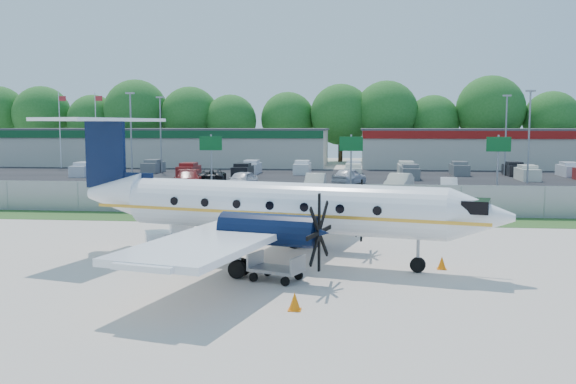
# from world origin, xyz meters

# --- Properties ---
(ground) EXTENTS (170.00, 170.00, 0.00)m
(ground) POSITION_xyz_m (0.00, 0.00, 0.00)
(ground) COLOR beige
(ground) RESTS_ON ground
(grass_verge) EXTENTS (170.00, 4.00, 0.02)m
(grass_verge) POSITION_xyz_m (0.00, 12.00, 0.01)
(grass_verge) COLOR #2D561E
(grass_verge) RESTS_ON ground
(access_road) EXTENTS (170.00, 8.00, 0.02)m
(access_road) POSITION_xyz_m (0.00, 19.00, 0.01)
(access_road) COLOR black
(access_road) RESTS_ON ground
(parking_lot) EXTENTS (170.00, 32.00, 0.02)m
(parking_lot) POSITION_xyz_m (0.00, 40.00, 0.01)
(parking_lot) COLOR black
(parking_lot) RESTS_ON ground
(perimeter_fence) EXTENTS (120.00, 0.06, 1.99)m
(perimeter_fence) POSITION_xyz_m (0.00, 14.00, 1.00)
(perimeter_fence) COLOR gray
(perimeter_fence) RESTS_ON ground
(building_west) EXTENTS (46.40, 12.40, 5.24)m
(building_west) POSITION_xyz_m (-24.00, 61.98, 2.63)
(building_west) COLOR #BAB6A8
(building_west) RESTS_ON ground
(building_east) EXTENTS (44.40, 12.40, 5.24)m
(building_east) POSITION_xyz_m (26.00, 61.98, 2.63)
(building_east) COLOR #BAB6A8
(building_east) RESTS_ON ground
(sign_left) EXTENTS (1.80, 0.26, 5.00)m
(sign_left) POSITION_xyz_m (-8.00, 22.91, 3.61)
(sign_left) COLOR gray
(sign_left) RESTS_ON ground
(sign_mid) EXTENTS (1.80, 0.26, 5.00)m
(sign_mid) POSITION_xyz_m (3.00, 22.91, 3.61)
(sign_mid) COLOR gray
(sign_mid) RESTS_ON ground
(sign_right) EXTENTS (1.80, 0.26, 5.00)m
(sign_right) POSITION_xyz_m (14.00, 22.91, 3.61)
(sign_right) COLOR gray
(sign_right) RESTS_ON ground
(flagpole_west) EXTENTS (1.06, 0.12, 10.00)m
(flagpole_west) POSITION_xyz_m (-35.92, 55.00, 5.64)
(flagpole_west) COLOR white
(flagpole_west) RESTS_ON ground
(flagpole_east) EXTENTS (1.06, 0.12, 10.00)m
(flagpole_east) POSITION_xyz_m (-30.92, 55.00, 5.64)
(flagpole_east) COLOR white
(flagpole_east) RESTS_ON ground
(light_pole_nw) EXTENTS (0.90, 0.35, 9.09)m
(light_pole_nw) POSITION_xyz_m (-20.00, 38.00, 5.23)
(light_pole_nw) COLOR gray
(light_pole_nw) RESTS_ON ground
(light_pole_ne) EXTENTS (0.90, 0.35, 9.09)m
(light_pole_ne) POSITION_xyz_m (20.00, 38.00, 5.23)
(light_pole_ne) COLOR gray
(light_pole_ne) RESTS_ON ground
(light_pole_sw) EXTENTS (0.90, 0.35, 9.09)m
(light_pole_sw) POSITION_xyz_m (-20.00, 48.00, 5.23)
(light_pole_sw) COLOR gray
(light_pole_sw) RESTS_ON ground
(light_pole_se) EXTENTS (0.90, 0.35, 9.09)m
(light_pole_se) POSITION_xyz_m (20.00, 48.00, 5.23)
(light_pole_se) COLOR gray
(light_pole_se) RESTS_ON ground
(tree_line) EXTENTS (112.00, 6.00, 14.00)m
(tree_line) POSITION_xyz_m (0.00, 74.00, 0.00)
(tree_line) COLOR #1F5F1C
(tree_line) RESTS_ON ground
(aircraft) EXTENTS (19.86, 19.43, 6.06)m
(aircraft) POSITION_xyz_m (0.05, -0.18, 2.34)
(aircraft) COLOR white
(aircraft) RESTS_ON ground
(pushback_tug) EXTENTS (2.71, 2.39, 1.26)m
(pushback_tug) POSITION_xyz_m (-4.89, 1.96, 0.60)
(pushback_tug) COLOR white
(pushback_tug) RESTS_ON ground
(baggage_cart_near) EXTENTS (2.19, 1.77, 1.00)m
(baggage_cart_near) POSITION_xyz_m (0.63, -3.60, 0.46)
(baggage_cart_near) COLOR gray
(baggage_cart_near) RESTS_ON ground
(baggage_cart_far) EXTENTS (2.24, 1.58, 1.07)m
(baggage_cart_far) POSITION_xyz_m (-3.50, -0.84, 0.50)
(baggage_cart_far) COLOR gray
(baggage_cart_far) RESTS_ON ground
(cone_nose) EXTENTS (0.37, 0.37, 0.52)m
(cone_nose) POSITION_xyz_m (6.97, -0.95, 0.25)
(cone_nose) COLOR orange
(cone_nose) RESTS_ON ground
(cone_port_wing) EXTENTS (0.41, 0.41, 0.58)m
(cone_port_wing) POSITION_xyz_m (1.69, -7.28, 0.27)
(cone_port_wing) COLOR orange
(cone_port_wing) RESTS_ON ground
(cone_starboard_wing) EXTENTS (0.37, 0.37, 0.53)m
(cone_starboard_wing) POSITION_xyz_m (-0.24, 9.03, 0.25)
(cone_starboard_wing) COLOR orange
(cone_starboard_wing) RESTS_ON ground
(road_car_west) EXTENTS (6.28, 4.10, 1.69)m
(road_car_west) POSITION_xyz_m (-15.13, 17.50, 0.00)
(road_car_west) COLOR navy
(road_car_west) RESTS_ON ground
(road_car_mid) EXTENTS (4.50, 2.44, 1.45)m
(road_car_mid) POSITION_xyz_m (2.23, 21.02, 0.00)
(road_car_mid) COLOR #595B5E
(road_car_mid) RESTS_ON ground
(parked_car_a) EXTENTS (3.76, 6.29, 1.71)m
(parked_car_a) POSITION_xyz_m (-11.42, 28.49, 0.00)
(parked_car_a) COLOR maroon
(parked_car_a) RESTS_ON ground
(parked_car_b) EXTENTS (2.67, 4.99, 1.61)m
(parked_car_b) POSITION_xyz_m (-6.83, 29.70, 0.00)
(parked_car_b) COLOR silver
(parked_car_b) RESTS_ON ground
(parked_car_c) EXTENTS (1.67, 4.77, 1.57)m
(parked_car_c) POSITION_xyz_m (-0.12, 28.46, 0.00)
(parked_car_c) COLOR beige
(parked_car_c) RESTS_ON ground
(parked_car_d) EXTENTS (2.93, 5.25, 1.64)m
(parked_car_d) POSITION_xyz_m (7.02, 28.30, 0.00)
(parked_car_d) COLOR beige
(parked_car_d) RESTS_ON ground
(parked_car_e) EXTENTS (1.79, 4.09, 1.31)m
(parked_car_e) POSITION_xyz_m (11.17, 28.31, 0.00)
(parked_car_e) COLOR silver
(parked_car_e) RESTS_ON ground
(parked_car_f) EXTENTS (3.46, 5.96, 1.56)m
(parked_car_f) POSITION_xyz_m (-10.57, 34.17, 0.00)
(parked_car_f) COLOR black
(parked_car_f) RESTS_ON ground
(parked_car_g) EXTENTS (3.68, 5.10, 1.61)m
(parked_car_g) POSITION_xyz_m (2.68, 35.11, 0.00)
(parked_car_g) COLOR silver
(parked_car_g) RESTS_ON ground
(far_parking_rows) EXTENTS (56.00, 10.00, 1.60)m
(far_parking_rows) POSITION_xyz_m (0.00, 45.00, 0.00)
(far_parking_rows) COLOR gray
(far_parking_rows) RESTS_ON ground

